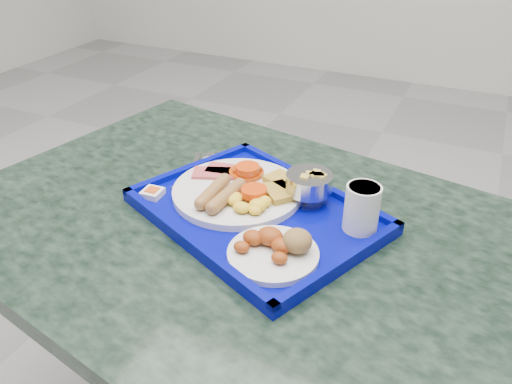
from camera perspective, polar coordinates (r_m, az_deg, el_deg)
table at (r=1.04m, az=-0.74°, el=-12.08°), size 1.27×0.96×0.71m
tray at (r=0.94m, az=0.00°, el=-2.38°), size 0.53×0.47×0.03m
main_plate at (r=0.97m, az=-1.83°, el=0.23°), size 0.26×0.26×0.04m
bread_plate at (r=0.82m, az=2.34°, el=-6.41°), size 0.15×0.15×0.05m
fruit_bowl at (r=0.95m, az=6.13°, el=1.00°), size 0.09×0.09×0.06m
juice_cup at (r=0.88m, az=12.03°, el=-1.65°), size 0.06×0.06×0.09m
spoon at (r=1.10m, az=-5.96°, el=3.44°), size 0.04×0.17×0.01m
knife at (r=1.07m, az=-7.25°, el=2.31°), size 0.08×0.16×0.00m
jam_packet at (r=1.00m, az=-11.74°, el=-0.10°), size 0.04×0.04×0.02m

